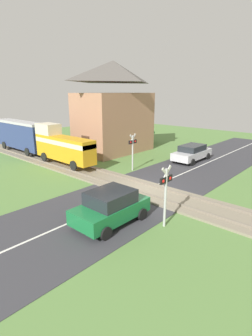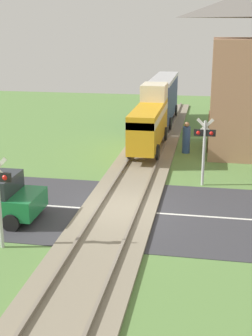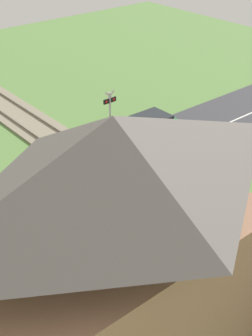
{
  "view_description": "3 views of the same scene",
  "coord_description": "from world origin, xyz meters",
  "px_view_note": "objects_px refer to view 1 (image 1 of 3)",
  "views": [
    {
      "loc": [
        -12.34,
        -9.54,
        6.03
      ],
      "look_at": [
        0.0,
        1.55,
        1.2
      ],
      "focal_mm": 28.0,
      "sensor_mm": 36.0,
      "label": 1
    },
    {
      "loc": [
        3.12,
        -15.75,
        6.6
      ],
      "look_at": [
        0.0,
        1.55,
        1.2
      ],
      "focal_mm": 50.0,
      "sensor_mm": 36.0,
      "label": 2
    },
    {
      "loc": [
        12.55,
        16.63,
        13.21
      ],
      "look_at": [
        0.0,
        1.55,
        1.2
      ],
      "focal_mm": 50.0,
      "sensor_mm": 36.0,
      "label": 3
    }
  ],
  "objects_px": {
    "train": "(37,139)",
    "car_near_crossing": "(111,207)",
    "crossing_signal_west_approach": "(166,188)",
    "crossing_signal_east_approach": "(133,147)",
    "station_building": "(114,109)",
    "pedestrian_by_station": "(81,153)",
    "car_far_side": "(192,153)"
  },
  "relations": [
    {
      "from": "train",
      "to": "car_near_crossing",
      "type": "distance_m",
      "value": 14.7
    },
    {
      "from": "train",
      "to": "car_near_crossing",
      "type": "xyz_separation_m",
      "value": [
        -4.4,
        -13.98,
        -1.03
      ]
    },
    {
      "from": "crossing_signal_west_approach",
      "to": "crossing_signal_east_approach",
      "type": "xyz_separation_m",
      "value": [
        5.95,
        7.04,
        0.0
      ]
    },
    {
      "from": "car_near_crossing",
      "to": "station_building",
      "type": "relative_size",
      "value": 0.42
    },
    {
      "from": "crossing_signal_west_approach",
      "to": "pedestrian_by_station",
      "type": "height_order",
      "value": "crossing_signal_west_approach"
    },
    {
      "from": "train",
      "to": "crossing_signal_west_approach",
      "type": "distance_m",
      "value": 16.34
    },
    {
      "from": "car_far_side",
      "to": "train",
      "type": "bearing_deg",
      "value": 128.43
    },
    {
      "from": "station_building",
      "to": "crossing_signal_east_approach",
      "type": "bearing_deg",
      "value": -123.74
    },
    {
      "from": "train",
      "to": "car_near_crossing",
      "type": "height_order",
      "value": "train"
    },
    {
      "from": "crossing_signal_west_approach",
      "to": "station_building",
      "type": "distance_m",
      "value": 16.5
    },
    {
      "from": "car_far_side",
      "to": "pedestrian_by_station",
      "type": "distance_m",
      "value": 9.98
    },
    {
      "from": "crossing_signal_east_approach",
      "to": "car_far_side",
      "type": "bearing_deg",
      "value": -19.61
    },
    {
      "from": "crossing_signal_west_approach",
      "to": "station_building",
      "type": "bearing_deg",
      "value": 52.61
    },
    {
      "from": "train",
      "to": "station_building",
      "type": "xyz_separation_m",
      "value": [
        6.93,
        -3.11,
        2.51
      ]
    },
    {
      "from": "train",
      "to": "car_near_crossing",
      "type": "bearing_deg",
      "value": -107.47
    },
    {
      "from": "car_near_crossing",
      "to": "pedestrian_by_station",
      "type": "bearing_deg",
      "value": 57.88
    },
    {
      "from": "car_far_side",
      "to": "station_building",
      "type": "height_order",
      "value": "station_building"
    },
    {
      "from": "crossing_signal_east_approach",
      "to": "station_building",
      "type": "relative_size",
      "value": 0.33
    },
    {
      "from": "pedestrian_by_station",
      "to": "car_far_side",
      "type": "bearing_deg",
      "value": -46.8
    },
    {
      "from": "car_near_crossing",
      "to": "car_far_side",
      "type": "xyz_separation_m",
      "value": [
        13.21,
        2.88,
        -0.06
      ]
    },
    {
      "from": "station_building",
      "to": "pedestrian_by_station",
      "type": "height_order",
      "value": "station_building"
    },
    {
      "from": "crossing_signal_west_approach",
      "to": "crossing_signal_east_approach",
      "type": "relative_size",
      "value": 1.0
    },
    {
      "from": "crossing_signal_east_approach",
      "to": "station_building",
      "type": "bearing_deg",
      "value": 56.26
    },
    {
      "from": "crossing_signal_east_approach",
      "to": "crossing_signal_west_approach",
      "type": "bearing_deg",
      "value": -130.21
    },
    {
      "from": "train",
      "to": "car_far_side",
      "type": "distance_m",
      "value": 14.22
    },
    {
      "from": "car_near_crossing",
      "to": "car_far_side",
      "type": "bearing_deg",
      "value": 12.3
    },
    {
      "from": "crossing_signal_west_approach",
      "to": "pedestrian_by_station",
      "type": "distance_m",
      "value": 13.25
    },
    {
      "from": "train",
      "to": "crossing_signal_east_approach",
      "type": "bearing_deg",
      "value": -71.76
    },
    {
      "from": "train",
      "to": "pedestrian_by_station",
      "type": "distance_m",
      "value": 4.45
    },
    {
      "from": "train",
      "to": "crossing_signal_east_approach",
      "type": "height_order",
      "value": "train"
    },
    {
      "from": "train",
      "to": "car_far_side",
      "type": "relative_size",
      "value": 3.21
    },
    {
      "from": "crossing_signal_west_approach",
      "to": "crossing_signal_east_approach",
      "type": "distance_m",
      "value": 9.22
    }
  ]
}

